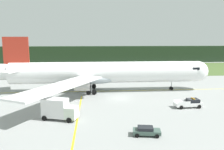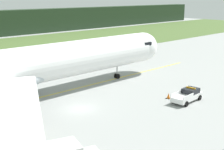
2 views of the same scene
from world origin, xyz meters
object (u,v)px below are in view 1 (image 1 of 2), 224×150
ops_pickup_truck (189,103)px  catering_truck (59,109)px  airliner (102,73)px  staff_car (146,131)px  apron_cone (180,102)px

ops_pickup_truck → catering_truck: size_ratio=0.87×
airliner → catering_truck: airliner is taller
staff_car → ops_pickup_truck: bearing=47.4°
airliner → ops_pickup_truck: bearing=-43.5°
ops_pickup_truck → apron_cone: ops_pickup_truck is taller
ops_pickup_truck → catering_truck: bearing=-168.8°
ops_pickup_truck → airliner: bearing=136.5°
catering_truck → staff_car: catering_truck is taller
catering_truck → apron_cone: (24.69, 7.74, -1.51)m
airliner → apron_cone: airliner is taller
catering_truck → apron_cone: catering_truck is taller
ops_pickup_truck → apron_cone: size_ratio=6.97×
ops_pickup_truck → catering_truck: 26.15m
apron_cone → catering_truck: bearing=-162.6°
airliner → staff_car: size_ratio=13.83×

